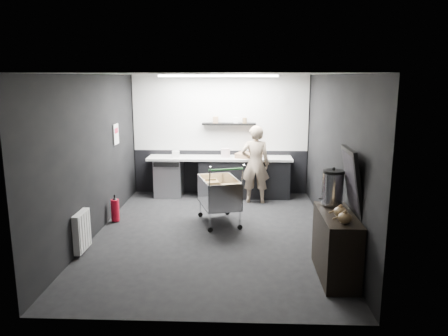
{
  "coord_description": "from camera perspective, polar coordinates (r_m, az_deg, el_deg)",
  "views": [
    {
      "loc": [
        0.48,
        -7.11,
        2.67
      ],
      "look_at": [
        0.18,
        0.4,
        1.08
      ],
      "focal_mm": 35.0,
      "sensor_mm": 36.0,
      "label": 1
    }
  ],
  "objects": [
    {
      "name": "sideboard",
      "position": [
        6.11,
        14.51,
        -8.63
      ],
      "size": [
        0.5,
        1.17,
        1.76
      ],
      "color": "black",
      "rests_on": "floor"
    },
    {
      "name": "prep_counter",
      "position": [
        9.79,
        0.23,
        -1.12
      ],
      "size": [
        3.2,
        0.61,
        0.9
      ],
      "color": "black",
      "rests_on": "floor"
    },
    {
      "name": "wall_back",
      "position": [
        9.96,
        -0.48,
        4.33
      ],
      "size": [
        5.5,
        0.0,
        5.5
      ],
      "primitive_type": "plane",
      "rotation": [
        1.57,
        0.0,
        0.0
      ],
      "color": "black",
      "rests_on": "floor"
    },
    {
      "name": "ceiling",
      "position": [
        7.13,
        -1.6,
        12.19
      ],
      "size": [
        5.5,
        5.5,
        0.0
      ],
      "primitive_type": "plane",
      "rotation": [
        3.14,
        0.0,
        0.0
      ],
      "color": "white",
      "rests_on": "wall_back"
    },
    {
      "name": "person",
      "position": [
        9.27,
        4.11,
        0.48
      ],
      "size": [
        0.62,
        0.41,
        1.66
      ],
      "primitive_type": "imported",
      "rotation": [
        0.0,
        0.0,
        3.12
      ],
      "color": "beige",
      "rests_on": "floor"
    },
    {
      "name": "dado_panel",
      "position": [
        10.09,
        -0.48,
        -0.48
      ],
      "size": [
        3.95,
        0.02,
        1.0
      ],
      "primitive_type": "cube",
      "color": "black",
      "rests_on": "wall_back"
    },
    {
      "name": "shopping_cart",
      "position": [
        7.99,
        -0.66,
        -3.48
      ],
      "size": [
        0.89,
        1.2,
        1.14
      ],
      "color": "silver",
      "rests_on": "floor"
    },
    {
      "name": "wall_clock",
      "position": [
        9.89,
        7.73,
        8.82
      ],
      "size": [
        0.2,
        0.03,
        0.2
      ],
      "primitive_type": "cylinder",
      "rotation": [
        1.57,
        0.0,
        0.0
      ],
      "color": "silver",
      "rests_on": "wall_back"
    },
    {
      "name": "radiator",
      "position": [
        7.06,
        -18.08,
        -7.86
      ],
      "size": [
        0.1,
        0.5,
        0.6
      ],
      "primitive_type": "cube",
      "color": "silver",
      "rests_on": "wall_left"
    },
    {
      "name": "wall_front",
      "position": [
        4.58,
        -3.83,
        -4.82
      ],
      "size": [
        5.5,
        0.0,
        5.5
      ],
      "primitive_type": "plane",
      "rotation": [
        -1.57,
        0.0,
        0.0
      ],
      "color": "black",
      "rests_on": "floor"
    },
    {
      "name": "kitchen_wall_panel",
      "position": [
        9.88,
        -0.49,
        7.19
      ],
      "size": [
        3.95,
        0.02,
        1.7
      ],
      "primitive_type": "cube",
      "color": "silver",
      "rests_on": "wall_back"
    },
    {
      "name": "pink_tub",
      "position": [
        9.68,
        0.19,
        2.0
      ],
      "size": [
        0.2,
        0.2,
        0.2
      ],
      "primitive_type": "cylinder",
      "color": "beige",
      "rests_on": "prep_counter"
    },
    {
      "name": "wall_left",
      "position": [
        7.64,
        -16.67,
        1.5
      ],
      "size": [
        0.0,
        5.5,
        5.5
      ],
      "primitive_type": "plane",
      "rotation": [
        1.57,
        0.0,
        1.57
      ],
      "color": "black",
      "rests_on": "floor"
    },
    {
      "name": "wall_right",
      "position": [
        7.39,
        14.14,
        1.29
      ],
      "size": [
        0.0,
        5.5,
        5.5
      ],
      "primitive_type": "plane",
      "rotation": [
        1.57,
        0.0,
        -1.57
      ],
      "color": "black",
      "rests_on": "floor"
    },
    {
      "name": "cardboard_box",
      "position": [
        9.63,
        3.25,
        1.65
      ],
      "size": [
        0.63,
        0.56,
        0.1
      ],
      "primitive_type": "cube",
      "rotation": [
        0.0,
        0.0,
        -0.37
      ],
      "color": "#8C694A",
      "rests_on": "prep_counter"
    },
    {
      "name": "white_container",
      "position": [
        9.74,
        -6.31,
        1.82
      ],
      "size": [
        0.17,
        0.14,
        0.14
      ],
      "primitive_type": "cube",
      "rotation": [
        0.0,
        0.0,
        0.12
      ],
      "color": "silver",
      "rests_on": "prep_counter"
    },
    {
      "name": "fire_extinguisher",
      "position": [
        8.37,
        -14.03,
        -5.27
      ],
      "size": [
        0.15,
        0.15,
        0.5
      ],
      "color": "#AD0B1E",
      "rests_on": "floor"
    },
    {
      "name": "floating_shelf",
      "position": [
        9.79,
        0.66,
        5.79
      ],
      "size": [
        1.2,
        0.22,
        0.04
      ],
      "primitive_type": "cube",
      "color": "black",
      "rests_on": "wall_back"
    },
    {
      "name": "poster_red_band",
      "position": [
        8.82,
        -13.92,
        4.76
      ],
      "size": [
        0.02,
        0.22,
        0.1
      ],
      "primitive_type": "cube",
      "color": "red",
      "rests_on": "poster"
    },
    {
      "name": "floor",
      "position": [
        7.61,
        -1.48,
        -8.6
      ],
      "size": [
        5.5,
        5.5,
        0.0
      ],
      "primitive_type": "plane",
      "color": "black",
      "rests_on": "ground"
    },
    {
      "name": "ceiling_strip",
      "position": [
        8.97,
        -0.78,
        11.95
      ],
      "size": [
        2.4,
        0.2,
        0.04
      ],
      "primitive_type": "cube",
      "color": "white",
      "rests_on": "ceiling"
    },
    {
      "name": "poster",
      "position": [
        8.83,
        -13.93,
        4.31
      ],
      "size": [
        0.02,
        0.3,
        0.4
      ],
      "primitive_type": "cube",
      "color": "white",
      "rests_on": "wall_left"
    }
  ]
}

